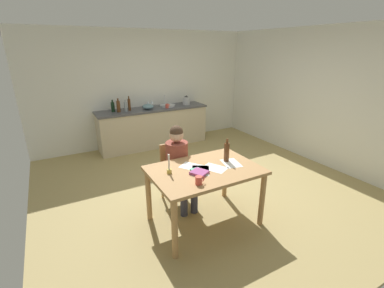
% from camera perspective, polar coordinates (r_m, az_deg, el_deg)
% --- Properties ---
extents(ground_plane, '(5.20, 5.20, 0.04)m').
position_cam_1_polar(ground_plane, '(4.60, 2.19, -8.96)').
color(ground_plane, tan).
extents(wall_back, '(5.20, 0.12, 2.60)m').
position_cam_1_polar(wall_back, '(6.45, -9.84, 11.70)').
color(wall_back, silver).
rests_on(wall_back, ground).
extents(wall_right, '(0.12, 5.20, 2.60)m').
position_cam_1_polar(wall_right, '(5.88, 25.00, 9.35)').
color(wall_right, silver).
rests_on(wall_right, ground).
extents(kitchen_counter, '(2.54, 0.64, 0.90)m').
position_cam_1_polar(kitchen_counter, '(6.30, -8.29, 3.66)').
color(kitchen_counter, beige).
rests_on(kitchen_counter, ground).
extents(dining_table, '(1.36, 0.93, 0.78)m').
position_cam_1_polar(dining_table, '(3.38, 2.77, -6.98)').
color(dining_table, tan).
rests_on(dining_table, ground).
extents(chair_at_table, '(0.41, 0.41, 0.87)m').
position_cam_1_polar(chair_at_table, '(3.99, -3.70, -5.52)').
color(chair_at_table, tan).
rests_on(chair_at_table, ground).
extents(person_seated, '(0.32, 0.59, 1.19)m').
position_cam_1_polar(person_seated, '(3.78, -2.83, -3.80)').
color(person_seated, brown).
rests_on(person_seated, ground).
extents(coffee_mug, '(0.11, 0.08, 0.09)m').
position_cam_1_polar(coffee_mug, '(2.96, 1.51, -7.79)').
color(coffee_mug, '#D84C3F').
rests_on(coffee_mug, dining_table).
extents(candlestick, '(0.06, 0.06, 0.24)m').
position_cam_1_polar(candlestick, '(3.20, -4.95, -5.20)').
color(candlestick, gold).
rests_on(candlestick, dining_table).
extents(book_magazine, '(0.24, 0.25, 0.03)m').
position_cam_1_polar(book_magazine, '(3.20, 1.60, -6.17)').
color(book_magazine, '#9B4682').
rests_on(book_magazine, dining_table).
extents(book_cookery, '(0.12, 0.23, 0.02)m').
position_cam_1_polar(book_cookery, '(3.24, 1.41, -6.02)').
color(book_cookery, '#56BF93').
rests_on(book_cookery, dining_table).
extents(paper_letter, '(0.27, 0.34, 0.00)m').
position_cam_1_polar(paper_letter, '(3.52, 8.41, -4.10)').
color(paper_letter, white).
rests_on(paper_letter, dining_table).
extents(paper_bill, '(0.34, 0.36, 0.00)m').
position_cam_1_polar(paper_bill, '(3.39, 0.04, -4.89)').
color(paper_bill, white).
rests_on(paper_bill, dining_table).
extents(paper_envelope, '(0.32, 0.36, 0.00)m').
position_cam_1_polar(paper_envelope, '(3.36, 4.91, -5.17)').
color(paper_envelope, white).
rests_on(paper_envelope, dining_table).
extents(paper_receipt, '(0.33, 0.36, 0.00)m').
position_cam_1_polar(paper_receipt, '(3.29, 1.85, -5.73)').
color(paper_receipt, white).
rests_on(paper_receipt, dining_table).
extents(wine_bottle_on_table, '(0.07, 0.07, 0.31)m').
position_cam_1_polar(wine_bottle_on_table, '(3.53, 7.47, -1.68)').
color(wine_bottle_on_table, '#593319').
rests_on(wine_bottle_on_table, dining_table).
extents(sink_unit, '(0.36, 0.36, 0.24)m').
position_cam_1_polar(sink_unit, '(6.32, -5.31, 8.26)').
color(sink_unit, '#B2B7BC').
rests_on(sink_unit, kitchen_counter).
extents(bottle_oil, '(0.08, 0.08, 0.26)m').
position_cam_1_polar(bottle_oil, '(5.98, -16.67, 7.68)').
color(bottle_oil, black).
rests_on(bottle_oil, kitchen_counter).
extents(bottle_vinegar, '(0.08, 0.08, 0.29)m').
position_cam_1_polar(bottle_vinegar, '(5.92, -15.55, 7.81)').
color(bottle_vinegar, '#593319').
rests_on(bottle_vinegar, kitchen_counter).
extents(bottle_wine_red, '(0.06, 0.06, 0.26)m').
position_cam_1_polar(bottle_wine_red, '(5.92, -14.09, 7.79)').
color(bottle_wine_red, '#8C999E').
rests_on(bottle_wine_red, kitchen_counter).
extents(bottle_sauce, '(0.06, 0.06, 0.31)m').
position_cam_1_polar(bottle_sauce, '(6.01, -13.36, 8.27)').
color(bottle_sauce, '#593319').
rests_on(bottle_sauce, kitchen_counter).
extents(mixing_bowl, '(0.25, 0.25, 0.11)m').
position_cam_1_polar(mixing_bowl, '(6.08, -9.45, 7.94)').
color(mixing_bowl, '#668C99').
rests_on(mixing_bowl, kitchen_counter).
extents(stovetop_kettle, '(0.18, 0.18, 0.22)m').
position_cam_1_polar(stovetop_kettle, '(6.51, -1.24, 9.37)').
color(stovetop_kettle, '#B7BABF').
rests_on(stovetop_kettle, kitchen_counter).
extents(wine_glass_near_sink, '(0.07, 0.07, 0.15)m').
position_cam_1_polar(wine_glass_near_sink, '(6.32, -8.61, 8.91)').
color(wine_glass_near_sink, silver).
rests_on(wine_glass_near_sink, kitchen_counter).
extents(wine_glass_by_kettle, '(0.07, 0.07, 0.15)m').
position_cam_1_polar(wine_glass_by_kettle, '(6.29, -9.42, 8.81)').
color(wine_glass_by_kettle, silver).
rests_on(wine_glass_by_kettle, kitchen_counter).
extents(teacup_on_counter, '(0.11, 0.08, 0.09)m').
position_cam_1_polar(teacup_on_counter, '(6.15, -5.35, 8.16)').
color(teacup_on_counter, '#D84C3F').
rests_on(teacup_on_counter, kitchen_counter).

